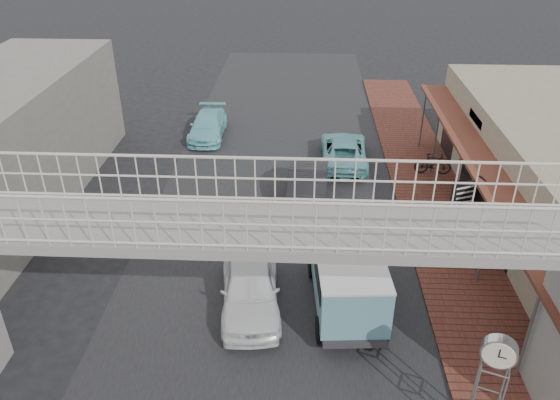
# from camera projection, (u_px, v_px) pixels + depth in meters

# --- Properties ---
(ground) EXTENTS (120.00, 120.00, 0.00)m
(ground) POSITION_uv_depth(u_px,v_px,m) (267.00, 296.00, 17.56)
(ground) COLOR black
(ground) RESTS_ON ground
(road_strip) EXTENTS (10.00, 60.00, 0.01)m
(road_strip) POSITION_uv_depth(u_px,v_px,m) (267.00, 296.00, 17.56)
(road_strip) COLOR black
(road_strip) RESTS_ON ground
(sidewalk) EXTENTS (3.00, 40.00, 0.10)m
(sidewalk) POSITION_uv_depth(u_px,v_px,m) (451.00, 247.00, 19.87)
(sidewalk) COLOR brown
(sidewalk) RESTS_ON ground
(footbridge) EXTENTS (16.40, 2.40, 6.34)m
(footbridge) POSITION_uv_depth(u_px,v_px,m) (254.00, 301.00, 12.52)
(footbridge) COLOR gray
(footbridge) RESTS_ON ground
(building_far_left) EXTENTS (5.00, 14.00, 5.00)m
(building_far_left) POSITION_uv_depth(u_px,v_px,m) (5.00, 143.00, 21.98)
(building_far_left) COLOR gray
(building_far_left) RESTS_ON ground
(white_hatchback) EXTENTS (2.23, 4.56, 1.50)m
(white_hatchback) POSITION_uv_depth(u_px,v_px,m) (250.00, 286.00, 16.83)
(white_hatchback) COLOR white
(white_hatchback) RESTS_ON ground
(dark_sedan) EXTENTS (1.80, 4.64, 1.50)m
(dark_sedan) POSITION_uv_depth(u_px,v_px,m) (307.00, 190.00, 22.22)
(dark_sedan) COLOR black
(dark_sedan) RESTS_ON ground
(angkot_curb) EXTENTS (2.26, 4.70, 1.29)m
(angkot_curb) POSITION_uv_depth(u_px,v_px,m) (344.00, 150.00, 25.82)
(angkot_curb) COLOR #6FBAC0
(angkot_curb) RESTS_ON ground
(angkot_far) EXTENTS (1.76, 4.22, 1.22)m
(angkot_far) POSITION_uv_depth(u_px,v_px,m) (208.00, 126.00, 28.64)
(angkot_far) COLOR #80D6DE
(angkot_far) RESTS_ON ground
(angkot_van) EXTENTS (2.32, 4.56, 2.17)m
(angkot_van) POSITION_uv_depth(u_px,v_px,m) (347.00, 271.00, 16.43)
(angkot_van) COLOR black
(angkot_van) RESTS_ON ground
(motorcycle_near) EXTENTS (2.01, 1.34, 1.00)m
(motorcycle_near) POSITION_uv_depth(u_px,v_px,m) (419.00, 233.00, 19.67)
(motorcycle_near) COLOR black
(motorcycle_near) RESTS_ON sidewalk
(motorcycle_far) EXTENTS (1.68, 0.61, 0.99)m
(motorcycle_far) POSITION_uv_depth(u_px,v_px,m) (433.00, 164.00, 24.66)
(motorcycle_far) COLOR black
(motorcycle_far) RESTS_ON sidewalk
(street_clock) EXTENTS (0.81, 0.77, 3.15)m
(street_clock) POSITION_uv_depth(u_px,v_px,m) (498.00, 357.00, 11.63)
(street_clock) COLOR #59595B
(street_clock) RESTS_ON sidewalk
(arrow_sign) EXTENTS (1.77, 1.20, 2.94)m
(arrow_sign) POSITION_uv_depth(u_px,v_px,m) (484.00, 191.00, 18.57)
(arrow_sign) COLOR #59595B
(arrow_sign) RESTS_ON sidewalk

